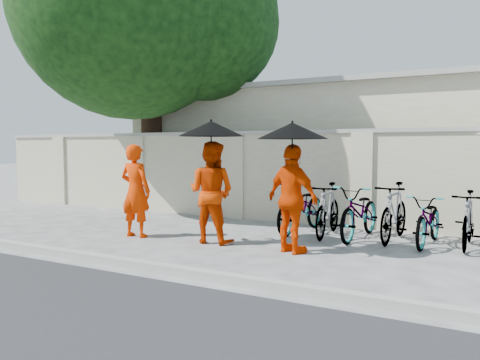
% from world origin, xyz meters
% --- Properties ---
extents(ground, '(80.00, 80.00, 0.00)m').
position_xyz_m(ground, '(0.00, 0.00, 0.00)').
color(ground, '#A7A7A7').
extents(kerb, '(40.00, 0.16, 0.12)m').
position_xyz_m(kerb, '(0.00, -1.70, 0.06)').
color(kerb, '#9D9E95').
rests_on(kerb, ground).
extents(compound_wall, '(20.00, 0.30, 2.00)m').
position_xyz_m(compound_wall, '(1.00, 3.20, 1.00)').
color(compound_wall, beige).
rests_on(compound_wall, ground).
extents(building_behind, '(14.00, 6.00, 3.20)m').
position_xyz_m(building_behind, '(2.00, 7.00, 1.60)').
color(building_behind, beige).
rests_on(building_behind, ground).
extents(shade_tree, '(6.70, 6.20, 8.20)m').
position_xyz_m(shade_tree, '(-3.66, 2.97, 5.10)').
color(shade_tree, brown).
rests_on(shade_tree, ground).
extents(monk_left, '(0.66, 0.45, 1.76)m').
position_xyz_m(monk_left, '(-1.55, 0.12, 0.88)').
color(monk_left, '#E32E00').
rests_on(monk_left, ground).
extents(monk_center, '(0.90, 0.71, 1.80)m').
position_xyz_m(monk_center, '(0.00, 0.35, 0.90)').
color(monk_center, '#C72E00').
rests_on(monk_center, ground).
extents(parasol_center, '(1.15, 1.15, 1.13)m').
position_xyz_m(parasol_center, '(0.05, 0.27, 2.02)').
color(parasol_center, black).
rests_on(parasol_center, ground).
extents(monk_right, '(1.11, 0.79, 1.75)m').
position_xyz_m(monk_right, '(1.58, 0.26, 0.88)').
color(monk_right, '#DF3700').
rests_on(monk_right, ground).
extents(parasol_right, '(1.12, 1.12, 1.09)m').
position_xyz_m(parasol_right, '(1.60, 0.18, 1.96)').
color(parasol_right, black).
rests_on(parasol_right, ground).
extents(bike_0, '(0.83, 1.98, 1.02)m').
position_xyz_m(bike_0, '(1.06, 2.07, 0.51)').
color(bike_0, gray).
rests_on(bike_0, ground).
extents(bike_1, '(0.60, 1.73, 1.02)m').
position_xyz_m(bike_1, '(1.65, 1.88, 0.51)').
color(bike_1, gray).
rests_on(bike_1, ground).
extents(bike_2, '(0.80, 1.96, 1.01)m').
position_xyz_m(bike_2, '(2.25, 1.94, 0.50)').
color(bike_2, gray).
rests_on(bike_2, ground).
extents(bike_3, '(0.60, 1.80, 1.07)m').
position_xyz_m(bike_3, '(2.85, 1.99, 0.53)').
color(bike_3, gray).
rests_on(bike_3, ground).
extents(bike_4, '(0.73, 1.74, 0.89)m').
position_xyz_m(bike_4, '(3.45, 1.94, 0.45)').
color(bike_4, gray).
rests_on(bike_4, ground).
extents(bike_5, '(0.51, 1.62, 0.97)m').
position_xyz_m(bike_5, '(4.05, 2.00, 0.48)').
color(bike_5, gray).
rests_on(bike_5, ground).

